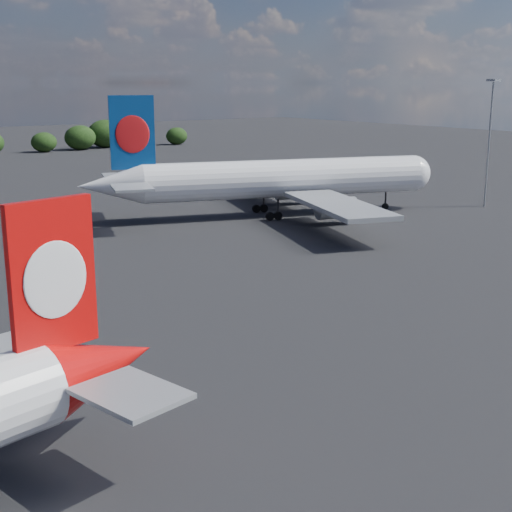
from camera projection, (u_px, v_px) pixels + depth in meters
china_southern_airliner at (273, 180)px, 106.40m from camera, size 53.66×51.53×17.94m
floodlight_mast_near at (490, 124)px, 112.85m from camera, size 1.60×1.60×20.17m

